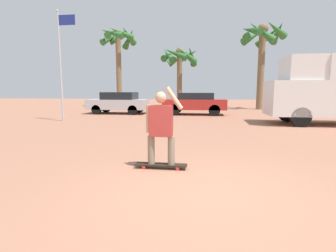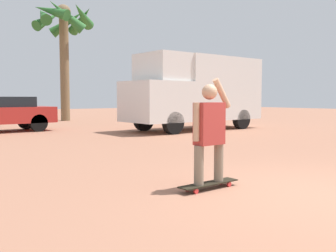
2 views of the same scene
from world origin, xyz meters
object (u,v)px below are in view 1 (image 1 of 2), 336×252
object	(u,v)px
skateboard	(161,165)
palm_tree_far_left	(118,43)
parked_car_red	(195,103)
flagpole	(61,59)
parked_car_silver	(119,102)
palm_tree_center_background	(179,59)
palm_tree_near_van	(262,40)
person_skateboarder	(161,124)

from	to	relation	value
skateboard	palm_tree_far_left	size ratio (longest dim) A/B	0.15
parked_car_red	flagpole	bearing A→B (deg)	-145.59
skateboard	flagpole	bearing A→B (deg)	130.53
palm_tree_far_left	parked_car_red	bearing A→B (deg)	-42.74
skateboard	parked_car_red	world-z (taller)	parked_car_red
parked_car_silver	palm_tree_far_left	world-z (taller)	palm_tree_far_left
palm_tree_center_background	skateboard	bearing A→B (deg)	-85.44
flagpole	parked_car_red	bearing A→B (deg)	34.41
parked_car_silver	palm_tree_near_van	distance (m)	12.19
skateboard	parked_car_silver	bearing A→B (deg)	112.53
parked_car_silver	palm_tree_far_left	xyz separation A→B (m)	(-2.16, 6.59, 4.99)
person_skateboarder	parked_car_silver	bearing A→B (deg)	112.53
parked_car_red	palm_tree_near_van	size ratio (longest dim) A/B	0.58
parked_car_silver	skateboard	bearing A→B (deg)	-67.47
parked_car_red	palm_tree_center_background	world-z (taller)	palm_tree_center_background
person_skateboarder	palm_tree_center_background	distance (m)	16.47
parked_car_red	parked_car_silver	world-z (taller)	parked_car_silver
skateboard	palm_tree_far_left	world-z (taller)	palm_tree_far_left
palm_tree_near_van	flagpole	size ratio (longest dim) A/B	1.26
skateboard	palm_tree_center_background	bearing A→B (deg)	94.56
palm_tree_near_van	palm_tree_far_left	bearing A→B (deg)	173.88
skateboard	parked_car_silver	world-z (taller)	parked_car_silver
parked_car_red	parked_car_silver	size ratio (longest dim) A/B	1.02
parked_car_silver	palm_tree_near_van	bearing A→B (deg)	28.04
palm_tree_far_left	flagpole	world-z (taller)	palm_tree_far_left
palm_tree_center_background	flagpole	bearing A→B (deg)	-119.04
palm_tree_center_background	flagpole	distance (m)	10.18
skateboard	flagpole	size ratio (longest dim) A/B	0.19
palm_tree_far_left	palm_tree_near_van	bearing A→B (deg)	-6.12
skateboard	flagpole	world-z (taller)	flagpole
flagpole	palm_tree_near_van	bearing A→B (deg)	40.65
skateboard	palm_tree_near_van	bearing A→B (deg)	73.28
parked_car_red	parked_car_silver	bearing A→B (deg)	179.54
parked_car_silver	flagpole	size ratio (longest dim) A/B	0.72
palm_tree_near_van	palm_tree_center_background	distance (m)	6.60
person_skateboarder	flagpole	bearing A→B (deg)	130.52
parked_car_silver	palm_tree_center_background	xyz separation A→B (m)	(3.56, 4.45, 3.23)
palm_tree_center_background	parked_car_red	bearing A→B (deg)	-71.95
palm_tree_center_background	palm_tree_far_left	distance (m)	6.35
parked_car_red	palm_tree_far_left	bearing A→B (deg)	137.26
palm_tree_center_background	flagpole	world-z (taller)	flagpole
parked_car_red	flagpole	distance (m)	8.08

